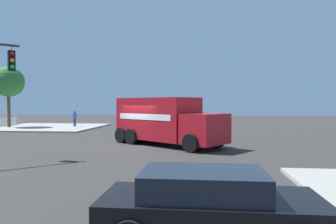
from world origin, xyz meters
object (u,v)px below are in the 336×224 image
object	(u,v)px
delivery_truck	(165,121)
pedestrian_near_corner	(75,117)
pickup_silver	(188,124)
shade_tree_near	(8,82)
sedan_black	(209,205)

from	to	relation	value
delivery_truck	pedestrian_near_corner	distance (m)	17.33
delivery_truck	pickup_silver	xyz separation A→B (m)	(-9.86, 1.01, -0.81)
pedestrian_near_corner	shade_tree_near	distance (m)	7.68
sedan_black	shade_tree_near	size ratio (longest dim) A/B	0.68
sedan_black	shade_tree_near	distance (m)	32.23
delivery_truck	shade_tree_near	distance (m)	21.45
pedestrian_near_corner	shade_tree_near	bearing A→B (deg)	-75.42
shade_tree_near	pedestrian_near_corner	bearing A→B (deg)	104.58
delivery_truck	shade_tree_near	bearing A→B (deg)	-122.42
sedan_black	shade_tree_near	world-z (taller)	shade_tree_near
sedan_black	delivery_truck	bearing A→B (deg)	-169.66
delivery_truck	pedestrian_near_corner	xyz separation A→B (m)	(-13.04, -11.40, -0.43)
pickup_silver	sedan_black	distance (m)	23.21
sedan_black	pedestrian_near_corner	distance (m)	29.76
pedestrian_near_corner	delivery_truck	bearing A→B (deg)	41.16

